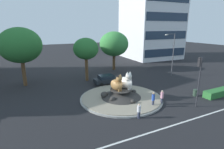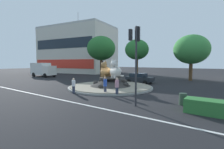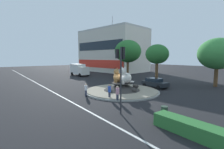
% 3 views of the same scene
% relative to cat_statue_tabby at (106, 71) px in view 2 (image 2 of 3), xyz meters
% --- Properties ---
extents(ground_plane, '(160.00, 160.00, 0.00)m').
position_rel_cat_statue_tabby_xyz_m(ground_plane, '(0.69, 0.13, -2.12)').
color(ground_plane, black).
extents(lane_centreline, '(112.00, 0.20, 0.01)m').
position_rel_cat_statue_tabby_xyz_m(lane_centreline, '(0.69, -7.74, -2.11)').
color(lane_centreline, silver).
rests_on(lane_centreline, ground).
extents(roundabout_island, '(10.53, 10.53, 1.33)m').
position_rel_cat_statue_tabby_xyz_m(roundabout_island, '(0.67, 0.15, -1.64)').
color(roundabout_island, gray).
rests_on(roundabout_island, ground).
extents(cat_statue_tabby, '(1.54, 2.27, 2.15)m').
position_rel_cat_statue_tabby_xyz_m(cat_statue_tabby, '(0.00, 0.00, 0.00)').
color(cat_statue_tabby, '#9E703D').
rests_on(cat_statue_tabby, roundabout_island).
extents(cat_statue_white, '(1.64, 2.40, 2.33)m').
position_rel_cat_statue_tabby_xyz_m(cat_statue_white, '(1.43, 0.14, 0.07)').
color(cat_statue_white, silver).
rests_on(cat_statue_white, roundabout_island).
extents(traffic_light_mast, '(0.71, 0.58, 5.79)m').
position_rel_cat_statue_tabby_xyz_m(traffic_light_mast, '(7.26, -5.75, 2.09)').
color(traffic_light_mast, '#2D2D33').
rests_on(traffic_light_mast, ground).
extents(shophouse_block, '(24.39, 16.90, 18.06)m').
position_rel_cat_statue_tabby_xyz_m(shophouse_block, '(-27.56, 20.53, 5.11)').
color(shophouse_block, beige).
rests_on(shophouse_block, ground).
extents(broadleaf_tree_behind_island, '(6.26, 6.26, 8.99)m').
position_rel_cat_statue_tabby_xyz_m(broadleaf_tree_behind_island, '(-10.26, 11.60, 4.19)').
color(broadleaf_tree_behind_island, brown).
rests_on(broadleaf_tree_behind_island, ground).
extents(second_tree_near_tower, '(6.06, 6.06, 8.08)m').
position_rel_cat_statue_tabby_xyz_m(second_tree_near_tower, '(7.32, 15.23, 3.37)').
color(second_tree_near_tower, brown).
rests_on(second_tree_near_tower, ground).
extents(third_tree_left, '(4.20, 4.20, 7.28)m').
position_rel_cat_statue_tabby_xyz_m(third_tree_left, '(-0.63, 9.86, 3.32)').
color(third_tree_left, brown).
rests_on(third_tree_left, ground).
extents(pedestrian_blue_shirt, '(0.35, 0.35, 1.78)m').
position_rel_cat_statue_tabby_xyz_m(pedestrian_blue_shirt, '(2.80, -3.65, -1.17)').
color(pedestrian_blue_shirt, '#33384C').
rests_on(pedestrian_blue_shirt, ground).
extents(pedestrian_white_shirt, '(0.38, 0.38, 1.60)m').
position_rel_cat_statue_tabby_xyz_m(pedestrian_white_shirt, '(-0.20, -5.14, -1.28)').
color(pedestrian_white_shirt, '#33384C').
rests_on(pedestrian_white_shirt, ground).
extents(pedestrian_pink_shirt, '(0.37, 0.37, 1.78)m').
position_rel_cat_statue_tabby_xyz_m(pedestrian_pink_shirt, '(4.17, -3.56, -1.17)').
color(pedestrian_pink_shirt, '#33384C').
rests_on(pedestrian_pink_shirt, ground).
extents(sedan_on_far_lane, '(4.17, 2.17, 1.54)m').
position_rel_cat_statue_tabby_xyz_m(sedan_on_far_lane, '(1.58, 6.46, -1.31)').
color(sedan_on_far_lane, black).
rests_on(sedan_on_far_lane, ground).
extents(delivery_box_truck, '(6.36, 2.91, 3.10)m').
position_rel_cat_statue_tabby_xyz_m(delivery_box_truck, '(-21.12, 4.13, -0.45)').
color(delivery_box_truck, silver).
rests_on(delivery_box_truck, ground).
extents(litter_bin, '(0.56, 0.56, 0.90)m').
position_rel_cat_statue_tabby_xyz_m(litter_bin, '(10.09, -3.44, -1.67)').
color(litter_bin, '#2D4233').
rests_on(litter_bin, ground).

